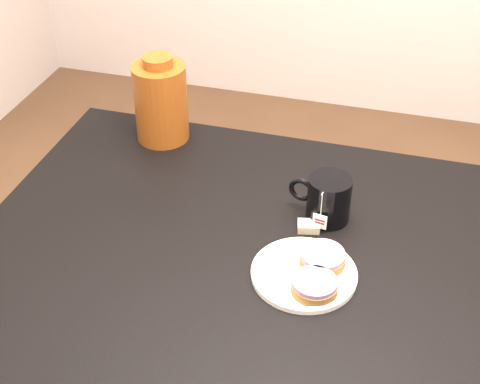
# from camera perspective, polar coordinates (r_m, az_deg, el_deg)

# --- Properties ---
(table) EXTENTS (1.40, 0.90, 0.75)m
(table) POSITION_cam_1_polar(r_m,az_deg,el_deg) (1.37, 6.26, -8.89)
(table) COLOR black
(table) RESTS_ON ground_plane
(plate) EXTENTS (0.20, 0.20, 0.02)m
(plate) POSITION_cam_1_polar(r_m,az_deg,el_deg) (1.29, 5.48, -6.89)
(plate) COLOR white
(plate) RESTS_ON table
(bagel_back) EXTENTS (0.10, 0.10, 0.03)m
(bagel_back) POSITION_cam_1_polar(r_m,az_deg,el_deg) (1.30, 7.06, -5.61)
(bagel_back) COLOR brown
(bagel_back) RESTS_ON plate
(bagel_front) EXTENTS (0.09, 0.09, 0.03)m
(bagel_front) POSITION_cam_1_polar(r_m,az_deg,el_deg) (1.24, 6.38, -7.94)
(bagel_front) COLOR brown
(bagel_front) RESTS_ON plate
(mug) EXTENTS (0.14, 0.10, 0.10)m
(mug) POSITION_cam_1_polar(r_m,az_deg,el_deg) (1.40, 7.50, -0.56)
(mug) COLOR black
(mug) RESTS_ON table
(teabag_pouch) EXTENTS (0.05, 0.04, 0.02)m
(teabag_pouch) POSITION_cam_1_polar(r_m,az_deg,el_deg) (1.39, 5.87, -2.93)
(teabag_pouch) COLOR #C6B793
(teabag_pouch) RESTS_ON table
(bagel_package) EXTENTS (0.16, 0.16, 0.22)m
(bagel_package) POSITION_cam_1_polar(r_m,az_deg,el_deg) (1.64, -6.77, 7.69)
(bagel_package) COLOR #5D270C
(bagel_package) RESTS_ON table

